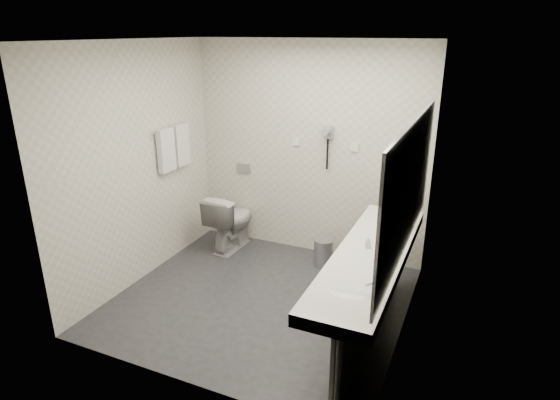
% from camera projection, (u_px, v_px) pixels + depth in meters
% --- Properties ---
extents(floor, '(2.80, 2.80, 0.00)m').
position_uv_depth(floor, '(261.00, 299.00, 4.76)').
color(floor, '#27282C').
rests_on(floor, ground).
extents(ceiling, '(2.80, 2.80, 0.00)m').
position_uv_depth(ceiling, '(256.00, 40.00, 3.90)').
color(ceiling, silver).
rests_on(ceiling, wall_back).
extents(wall_back, '(2.80, 0.00, 2.80)m').
position_uv_depth(wall_back, '(308.00, 151.00, 5.45)').
color(wall_back, beige).
rests_on(wall_back, floor).
extents(wall_front, '(2.80, 0.00, 2.80)m').
position_uv_depth(wall_front, '(175.00, 236.00, 3.21)').
color(wall_front, beige).
rests_on(wall_front, floor).
extents(wall_left, '(0.00, 2.60, 2.60)m').
position_uv_depth(wall_left, '(138.00, 166.00, 4.86)').
color(wall_left, beige).
rests_on(wall_left, floor).
extents(wall_right, '(0.00, 2.60, 2.60)m').
position_uv_depth(wall_right, '(413.00, 204.00, 3.80)').
color(wall_right, beige).
rests_on(wall_right, floor).
extents(vanity_counter, '(0.55, 2.20, 0.10)m').
position_uv_depth(vanity_counter, '(370.00, 258.00, 3.88)').
color(vanity_counter, silver).
rests_on(vanity_counter, floor).
extents(vanity_panel, '(0.03, 2.15, 0.75)m').
position_uv_depth(vanity_panel, '(370.00, 303.00, 4.02)').
color(vanity_panel, gray).
rests_on(vanity_panel, floor).
extents(vanity_post_near, '(0.06, 0.06, 0.75)m').
position_uv_depth(vanity_post_near, '(337.00, 382.00, 3.11)').
color(vanity_post_near, silver).
rests_on(vanity_post_near, floor).
extents(vanity_post_far, '(0.06, 0.06, 0.75)m').
position_uv_depth(vanity_post_far, '(396.00, 253.00, 4.90)').
color(vanity_post_far, silver).
rests_on(vanity_post_far, floor).
extents(mirror, '(0.02, 2.20, 1.05)m').
position_uv_depth(mirror, '(410.00, 187.00, 3.56)').
color(mirror, '#B2BCC6').
rests_on(mirror, wall_right).
extents(basin_near, '(0.40, 0.31, 0.05)m').
position_uv_depth(basin_near, '(349.00, 292.00, 3.31)').
color(basin_near, silver).
rests_on(basin_near, vanity_counter).
extents(basin_far, '(0.40, 0.31, 0.05)m').
position_uv_depth(basin_far, '(387.00, 226.00, 4.43)').
color(basin_far, silver).
rests_on(basin_far, vanity_counter).
extents(faucet_near, '(0.04, 0.04, 0.15)m').
position_uv_depth(faucet_near, '(377.00, 286.00, 3.21)').
color(faucet_near, silver).
rests_on(faucet_near, vanity_counter).
extents(faucet_far, '(0.04, 0.04, 0.15)m').
position_uv_depth(faucet_far, '(409.00, 220.00, 4.33)').
color(faucet_far, silver).
rests_on(faucet_far, vanity_counter).
extents(soap_bottle_a, '(0.06, 0.06, 0.10)m').
position_uv_depth(soap_bottle_a, '(368.00, 242.00, 3.94)').
color(soap_bottle_a, white).
rests_on(soap_bottle_a, vanity_counter).
extents(glass_left, '(0.07, 0.07, 0.11)m').
position_uv_depth(glass_left, '(389.00, 237.00, 4.02)').
color(glass_left, silver).
rests_on(glass_left, vanity_counter).
extents(toilet, '(0.43, 0.73, 0.72)m').
position_uv_depth(toilet, '(230.00, 221.00, 5.77)').
color(toilet, silver).
rests_on(toilet, floor).
extents(flush_plate, '(0.18, 0.02, 0.12)m').
position_uv_depth(flush_plate, '(244.00, 168.00, 5.86)').
color(flush_plate, '#B2B5BA').
rests_on(flush_plate, wall_back).
extents(pedal_bin, '(0.29, 0.29, 0.31)m').
position_uv_depth(pedal_bin, '(323.00, 253.00, 5.40)').
color(pedal_bin, '#B2B5BA').
rests_on(pedal_bin, floor).
extents(bin_lid, '(0.22, 0.22, 0.02)m').
position_uv_depth(bin_lid, '(324.00, 240.00, 5.35)').
color(bin_lid, '#B2B5BA').
rests_on(bin_lid, pedal_bin).
extents(towel_rail, '(0.02, 0.62, 0.02)m').
position_uv_depth(towel_rail, '(172.00, 128.00, 5.21)').
color(towel_rail, silver).
rests_on(towel_rail, wall_left).
extents(towel_near, '(0.07, 0.24, 0.48)m').
position_uv_depth(towel_near, '(166.00, 150.00, 5.16)').
color(towel_near, silver).
rests_on(towel_near, towel_rail).
extents(towel_far, '(0.07, 0.24, 0.48)m').
position_uv_depth(towel_far, '(181.00, 145.00, 5.40)').
color(towel_far, silver).
rests_on(towel_far, towel_rail).
extents(dryer_cradle, '(0.10, 0.04, 0.14)m').
position_uv_depth(dryer_cradle, '(329.00, 132.00, 5.24)').
color(dryer_cradle, gray).
rests_on(dryer_cradle, wall_back).
extents(dryer_barrel, '(0.08, 0.14, 0.08)m').
position_uv_depth(dryer_barrel, '(327.00, 131.00, 5.17)').
color(dryer_barrel, gray).
rests_on(dryer_barrel, dryer_cradle).
extents(dryer_cord, '(0.02, 0.02, 0.35)m').
position_uv_depth(dryer_cord, '(327.00, 154.00, 5.31)').
color(dryer_cord, black).
rests_on(dryer_cord, dryer_cradle).
extents(switch_plate_a, '(0.09, 0.02, 0.09)m').
position_uv_depth(switch_plate_a, '(296.00, 142.00, 5.46)').
color(switch_plate_a, silver).
rests_on(switch_plate_a, wall_back).
extents(switch_plate_b, '(0.09, 0.02, 0.09)m').
position_uv_depth(switch_plate_b, '(354.00, 148.00, 5.19)').
color(switch_plate_b, silver).
rests_on(switch_plate_b, wall_back).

